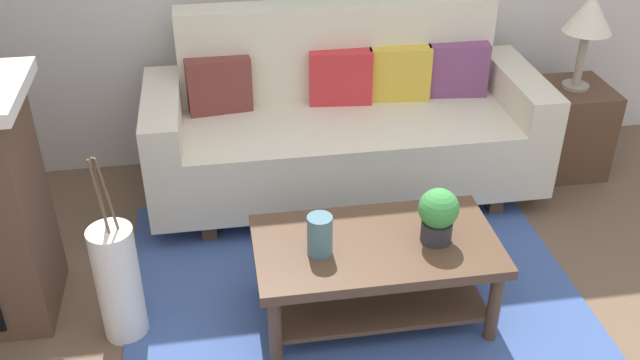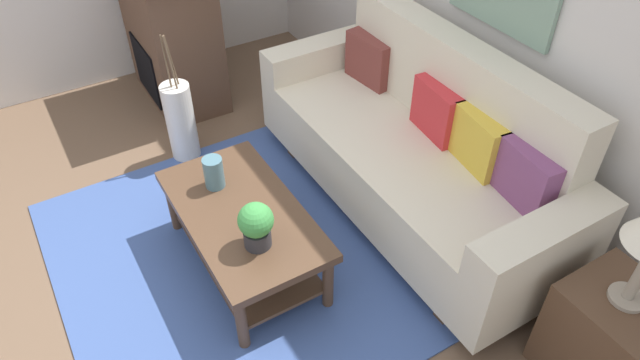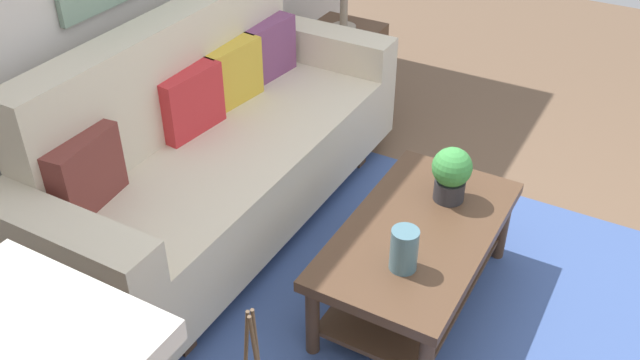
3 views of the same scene
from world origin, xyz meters
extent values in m
plane|color=brown|center=(0.00, 0.00, 0.00)|extent=(8.86, 8.86, 0.00)
cube|color=#3D5693|center=(0.00, 0.50, 0.01)|extent=(2.20, 2.10, 0.01)
cube|color=beige|center=(0.13, 1.54, 0.32)|extent=(1.84, 0.84, 0.40)
cube|color=beige|center=(0.13, 1.86, 0.80)|extent=(1.84, 0.20, 0.56)
cube|color=beige|center=(-0.89, 1.54, 0.42)|extent=(0.20, 0.84, 0.60)
cube|color=beige|center=(1.15, 1.54, 0.42)|extent=(0.20, 0.84, 0.60)
cube|color=#513826|center=(-0.69, 1.54, 0.06)|extent=(0.08, 0.74, 0.12)
cube|color=#513826|center=(0.95, 1.54, 0.06)|extent=(0.08, 0.74, 0.12)
cube|color=brown|center=(-0.57, 1.73, 0.68)|extent=(0.37, 0.16, 0.32)
cube|color=red|center=(0.13, 1.73, 0.68)|extent=(0.37, 0.16, 0.32)
cube|color=gold|center=(0.48, 1.73, 0.68)|extent=(0.37, 0.17, 0.32)
cube|color=#7A4270|center=(0.82, 1.73, 0.68)|extent=(0.37, 0.16, 0.32)
cube|color=#513826|center=(0.06, 0.47, 0.41)|extent=(1.10, 0.60, 0.05)
cube|color=#513826|center=(0.06, 0.47, 0.12)|extent=(0.98, 0.50, 0.02)
cylinder|color=#513826|center=(-0.43, 0.22, 0.19)|extent=(0.06, 0.06, 0.38)
cylinder|color=#513826|center=(0.55, 0.22, 0.19)|extent=(0.06, 0.06, 0.38)
cylinder|color=#513826|center=(-0.43, 0.72, 0.19)|extent=(0.06, 0.06, 0.38)
cylinder|color=#513826|center=(0.55, 0.72, 0.19)|extent=(0.06, 0.06, 0.38)
cylinder|color=slate|center=(-0.20, 0.43, 0.52)|extent=(0.11, 0.11, 0.19)
cylinder|color=#2D2D33|center=(0.33, 0.44, 0.48)|extent=(0.14, 0.14, 0.10)
sphere|color=#3D9344|center=(0.33, 0.44, 0.60)|extent=(0.18, 0.18, 0.18)
cube|color=#513826|center=(1.55, 1.63, 0.28)|extent=(0.44, 0.44, 0.56)
cylinder|color=gray|center=(1.55, 1.63, 0.57)|extent=(0.16, 0.16, 0.02)
cube|color=brown|center=(-1.88, 0.80, 0.55)|extent=(0.90, 0.50, 1.10)
cube|color=black|center=(-1.88, 0.54, 0.30)|extent=(0.52, 0.02, 0.44)
cylinder|color=white|center=(-1.09, 0.54, 0.29)|extent=(0.20, 0.20, 0.58)
cylinder|color=brown|center=(-1.07, 0.54, 0.76)|extent=(0.05, 0.03, 0.36)
cylinder|color=brown|center=(-1.10, 0.55, 0.76)|extent=(0.01, 0.05, 0.36)
cylinder|color=brown|center=(-1.10, 0.52, 0.76)|extent=(0.04, 0.01, 0.36)
camera|label=1|loc=(-0.60, -2.03, 2.36)|focal=40.18mm
camera|label=2|loc=(2.18, -0.30, 2.57)|focal=32.10mm
camera|label=3|loc=(-2.18, -0.30, 2.32)|focal=39.06mm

